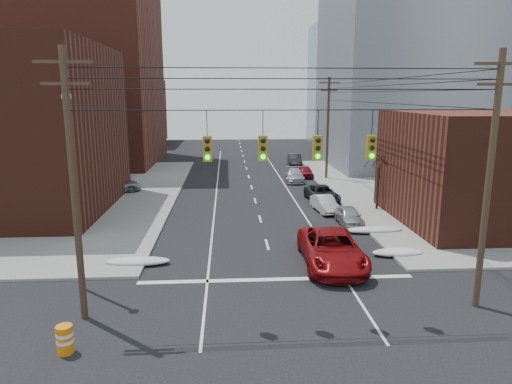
{
  "coord_description": "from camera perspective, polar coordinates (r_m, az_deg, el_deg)",
  "views": [
    {
      "loc": [
        -2.43,
        -15.08,
        9.21
      ],
      "look_at": [
        -0.59,
        13.75,
        3.0
      ],
      "focal_mm": 32.0,
      "sensor_mm": 36.0,
      "label": 1
    }
  ],
  "objects": [
    {
      "name": "lot_car_b",
      "position": [
        45.06,
        -17.03,
        0.83
      ],
      "size": [
        5.05,
        3.28,
        1.29
      ],
      "primitive_type": "imported",
      "rotation": [
        0.0,
        0.0,
        1.83
      ],
      "color": "#A2A2A6",
      "rests_on": "sidewalk_nw"
    },
    {
      "name": "snow_nw",
      "position": [
        26.18,
        -14.53,
        -8.38
      ],
      "size": [
        3.5,
        1.08,
        0.42
      ],
      "primitive_type": "ellipsoid",
      "color": "silver",
      "rests_on": "ground"
    },
    {
      "name": "snow_east_far",
      "position": [
        31.99,
        14.44,
        -4.61
      ],
      "size": [
        4.0,
        1.08,
        0.42
      ],
      "primitive_type": "ellipsoid",
      "color": "silver",
      "rests_on": "ground"
    },
    {
      "name": "parked_car_c",
      "position": [
        40.28,
        8.26,
        -0.21
      ],
      "size": [
        2.65,
        5.12,
        1.38
      ],
      "primitive_type": "imported",
      "rotation": [
        0.0,
        0.0,
        0.07
      ],
      "color": "black",
      "rests_on": "ground"
    },
    {
      "name": "utility_pole_left",
      "position": [
        19.38,
        -21.86,
        1.07
      ],
      "size": [
        2.2,
        0.28,
        11.0
      ],
      "color": "#473323",
      "rests_on": "ground"
    },
    {
      "name": "bare_tree",
      "position": [
        37.71,
        14.99,
        1.19
      ],
      "size": [
        2.09,
        2.2,
        4.93
      ],
      "color": "black",
      "rests_on": "ground"
    },
    {
      "name": "lot_car_d",
      "position": [
        42.62,
        -22.83,
        -0.08
      ],
      "size": [
        4.69,
        2.97,
        1.49
      ],
      "primitive_type": "imported",
      "rotation": [
        0.0,
        0.0,
        1.87
      ],
      "color": "#A2A3A7",
      "rests_on": "sidewalk_nw"
    },
    {
      "name": "parked_car_b",
      "position": [
        36.82,
        8.6,
        -1.47
      ],
      "size": [
        1.8,
        3.99,
        1.27
      ],
      "primitive_type": "imported",
      "rotation": [
        0.0,
        0.0,
        0.12
      ],
      "color": "silver",
      "rests_on": "ground"
    },
    {
      "name": "street_light",
      "position": [
        22.54,
        -21.9,
        1.88
      ],
      "size": [
        0.44,
        0.44,
        9.32
      ],
      "color": "gray",
      "rests_on": "ground"
    },
    {
      "name": "building_storefront",
      "position": [
        37.55,
        29.38,
        2.59
      ],
      "size": [
        16.0,
        12.0,
        8.0
      ],
      "primitive_type": "cube",
      "color": "#522218",
      "rests_on": "ground"
    },
    {
      "name": "utility_pole_far",
      "position": [
        50.4,
        8.97,
        8.09
      ],
      "size": [
        2.2,
        0.28,
        11.0
      ],
      "color": "#473323",
      "rests_on": "ground"
    },
    {
      "name": "parked_car_f",
      "position": [
        60.06,
        4.85,
        4.02
      ],
      "size": [
        1.93,
        4.81,
        1.55
      ],
      "primitive_type": "imported",
      "rotation": [
        0.0,
        0.0,
        -0.06
      ],
      "color": "black",
      "rests_on": "ground"
    },
    {
      "name": "parked_car_d",
      "position": [
        49.18,
        4.86,
        2.1
      ],
      "size": [
        2.26,
        4.82,
        1.36
      ],
      "primitive_type": "imported",
      "rotation": [
        0.0,
        0.0,
        -0.08
      ],
      "color": "#A9A9AE",
      "rests_on": "ground"
    },
    {
      "name": "building_office",
      "position": [
        64.02,
        19.42,
        14.41
      ],
      "size": [
        22.0,
        20.0,
        25.0
      ],
      "primitive_type": "cube",
      "color": "gray",
      "rests_on": "ground"
    },
    {
      "name": "snow_ne",
      "position": [
        27.96,
        17.28,
        -7.22
      ],
      "size": [
        3.0,
        1.08,
        0.42
      ],
      "primitive_type": "ellipsoid",
      "color": "silver",
      "rests_on": "ground"
    },
    {
      "name": "parked_car_e",
      "position": [
        51.95,
        6.19,
        2.56
      ],
      "size": [
        1.52,
        3.73,
        1.27
      ],
      "primitive_type": "imported",
      "rotation": [
        0.0,
        0.0,
        -0.01
      ],
      "color": "maroon",
      "rests_on": "ground"
    },
    {
      "name": "traffic_signals",
      "position": [
        18.34,
        4.3,
        5.7
      ],
      "size": [
        17.0,
        0.42,
        2.02
      ],
      "color": "black",
      "rests_on": "ground"
    },
    {
      "name": "lot_car_a",
      "position": [
        40.97,
        -22.5,
        -0.58
      ],
      "size": [
        4.4,
        1.9,
        1.41
      ],
      "primitive_type": "imported",
      "rotation": [
        0.0,
        0.0,
        1.47
      ],
      "color": "white",
      "rests_on": "sidewalk_nw"
    },
    {
      "name": "building_brick_far",
      "position": [
        92.2,
        -18.73,
        9.51
      ],
      "size": [
        22.0,
        18.0,
        12.0
      ],
      "primitive_type": "cube",
      "color": "#522218",
      "rests_on": "ground"
    },
    {
      "name": "ground",
      "position": [
        17.84,
        4.97,
        -19.01
      ],
      "size": [
        160.0,
        160.0,
        0.0
      ],
      "primitive_type": "plane",
      "color": "black",
      "rests_on": "ground"
    },
    {
      "name": "utility_pole_right",
      "position": [
        21.4,
        27.12,
        1.58
      ],
      "size": [
        2.2,
        0.28,
        11.0
      ],
      "color": "#473323",
      "rests_on": "ground"
    },
    {
      "name": "building_brick_tall",
      "position": [
        66.92,
        -23.42,
        16.14
      ],
      "size": [
        24.0,
        20.0,
        30.0
      ],
      "primitive_type": "cube",
      "color": "maroon",
      "rests_on": "ground"
    },
    {
      "name": "construction_barrel",
      "position": [
        18.65,
        -22.77,
        -16.58
      ],
      "size": [
        0.77,
        0.77,
        1.06
      ],
      "rotation": [
        0.0,
        0.0,
        0.33
      ],
      "color": "orange",
      "rests_on": "ground"
    },
    {
      "name": "building_glass",
      "position": [
        89.11,
        13.96,
        12.94
      ],
      "size": [
        20.0,
        18.0,
        22.0
      ],
      "primitive_type": "cube",
      "color": "gray",
      "rests_on": "ground"
    },
    {
      "name": "red_pickup",
      "position": [
        25.44,
        9.43,
        -7.03
      ],
      "size": [
        3.3,
        6.79,
        1.86
      ],
      "primitive_type": "imported",
      "rotation": [
        0.0,
        0.0,
        -0.03
      ],
      "color": "maroon",
      "rests_on": "ground"
    },
    {
      "name": "parked_car_a",
      "position": [
        33.45,
        11.57,
        -2.94
      ],
      "size": [
        1.55,
        3.84,
        1.31
      ],
      "primitive_type": "imported",
      "rotation": [
        0.0,
        0.0,
        -0.0
      ],
      "color": "#A9A8AD",
      "rests_on": "ground"
    },
    {
      "name": "lot_car_c",
      "position": [
        43.42,
        -26.16,
        -0.34
      ],
      "size": [
        4.55,
        2.85,
        1.23
      ],
      "primitive_type": "imported",
      "rotation": [
        0.0,
        0.0,
        1.28
      ],
      "color": "black",
      "rests_on": "sidewalk_nw"
    }
  ]
}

